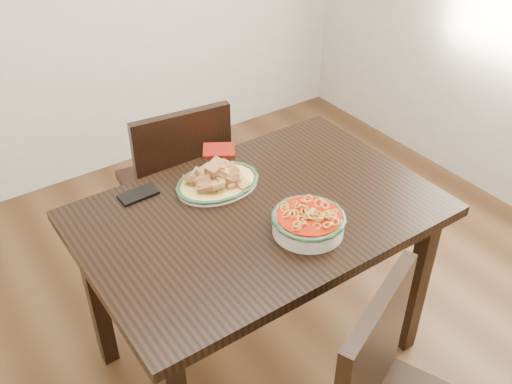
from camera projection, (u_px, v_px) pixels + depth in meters
floor at (266, 357)px, 2.37m from camera, size 3.50×3.50×0.00m
dining_table at (259, 231)px, 2.02m from camera, size 1.22×0.81×0.75m
chair_far at (178, 181)px, 2.54m from camera, size 0.47×0.47×0.89m
fish_plate at (217, 176)px, 2.05m from camera, size 0.31×0.24×0.11m
noodle_bowl at (308, 221)px, 1.84m from camera, size 0.24×0.24×0.08m
smartphone at (138, 194)px, 2.03m from camera, size 0.14×0.08×0.01m
napkin at (219, 150)px, 2.27m from camera, size 0.16×0.15×0.01m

